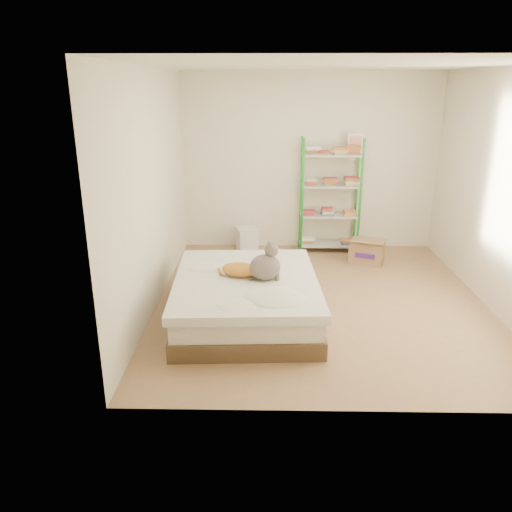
{
  "coord_description": "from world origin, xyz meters",
  "views": [
    {
      "loc": [
        -0.66,
        -5.4,
        2.43
      ],
      "look_at": [
        -0.76,
        -0.2,
        0.62
      ],
      "focal_mm": 35.0,
      "sensor_mm": 36.0,
      "label": 1
    }
  ],
  "objects_px": {
    "orange_cat": "(240,268)",
    "grey_cat": "(265,262)",
    "shelf_unit": "(330,194)",
    "cardboard_box": "(367,251)",
    "white_bin": "(247,239)",
    "bed": "(246,299)"
  },
  "relations": [
    {
      "from": "grey_cat",
      "to": "shelf_unit",
      "type": "bearing_deg",
      "value": -32.0
    },
    {
      "from": "grey_cat",
      "to": "white_bin",
      "type": "xyz_separation_m",
      "value": [
        -0.27,
        2.39,
        -0.49
      ]
    },
    {
      "from": "grey_cat",
      "to": "white_bin",
      "type": "relative_size",
      "value": 1.02
    },
    {
      "from": "orange_cat",
      "to": "grey_cat",
      "type": "xyz_separation_m",
      "value": [
        0.26,
        -0.09,
        0.1
      ]
    },
    {
      "from": "cardboard_box",
      "to": "white_bin",
      "type": "xyz_separation_m",
      "value": [
        -1.72,
        0.5,
        0.02
      ]
    },
    {
      "from": "grey_cat",
      "to": "white_bin",
      "type": "bearing_deg",
      "value": -3.79
    },
    {
      "from": "grey_cat",
      "to": "shelf_unit",
      "type": "xyz_separation_m",
      "value": [
        0.96,
        2.42,
        0.2
      ]
    },
    {
      "from": "white_bin",
      "to": "orange_cat",
      "type": "bearing_deg",
      "value": -89.74
    },
    {
      "from": "bed",
      "to": "shelf_unit",
      "type": "height_order",
      "value": "shelf_unit"
    },
    {
      "from": "shelf_unit",
      "to": "bed",
      "type": "bearing_deg",
      "value": -116.05
    },
    {
      "from": "cardboard_box",
      "to": "white_bin",
      "type": "distance_m",
      "value": 1.8
    },
    {
      "from": "grey_cat",
      "to": "shelf_unit",
      "type": "distance_m",
      "value": 2.61
    },
    {
      "from": "orange_cat",
      "to": "cardboard_box",
      "type": "xyz_separation_m",
      "value": [
        1.71,
        1.8,
        -0.41
      ]
    },
    {
      "from": "grey_cat",
      "to": "white_bin",
      "type": "distance_m",
      "value": 2.45
    },
    {
      "from": "orange_cat",
      "to": "bed",
      "type": "bearing_deg",
      "value": -25.04
    },
    {
      "from": "cardboard_box",
      "to": "white_bin",
      "type": "relative_size",
      "value": 1.46
    },
    {
      "from": "bed",
      "to": "white_bin",
      "type": "xyz_separation_m",
      "value": [
        -0.07,
        2.35,
        -0.05
      ]
    },
    {
      "from": "orange_cat",
      "to": "white_bin",
      "type": "distance_m",
      "value": 2.33
    },
    {
      "from": "shelf_unit",
      "to": "cardboard_box",
      "type": "bearing_deg",
      "value": -47.57
    },
    {
      "from": "orange_cat",
      "to": "grey_cat",
      "type": "height_order",
      "value": "grey_cat"
    },
    {
      "from": "bed",
      "to": "cardboard_box",
      "type": "height_order",
      "value": "bed"
    },
    {
      "from": "cardboard_box",
      "to": "orange_cat",
      "type": "bearing_deg",
      "value": -113.62
    }
  ]
}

